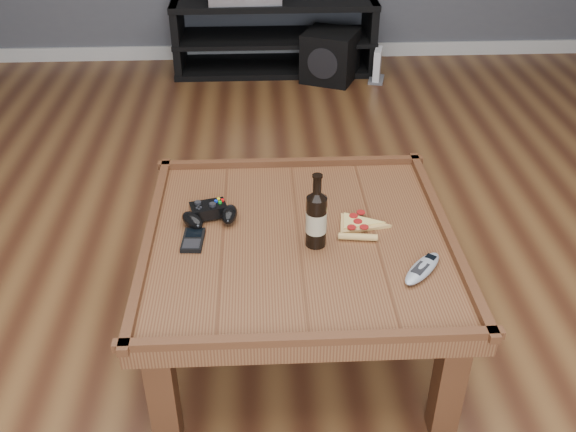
{
  "coord_description": "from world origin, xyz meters",
  "views": [
    {
      "loc": [
        -0.12,
        -1.71,
        1.66
      ],
      "look_at": [
        -0.03,
        0.02,
        0.52
      ],
      "focal_mm": 40.0,
      "sensor_mm": 36.0,
      "label": 1
    }
  ],
  "objects_px": {
    "media_console": "(274,35)",
    "remote_control": "(422,268)",
    "subwoofer": "(330,56)",
    "beer_bottle": "(316,217)",
    "game_controller": "(210,214)",
    "pizza_slice": "(358,225)",
    "coffee_table": "(299,251)",
    "smartphone": "(193,240)",
    "game_console": "(377,66)"
  },
  "relations": [
    {
      "from": "remote_control",
      "to": "game_console",
      "type": "xyz_separation_m",
      "value": [
        0.34,
        2.7,
        -0.36
      ]
    },
    {
      "from": "game_controller",
      "to": "game_console",
      "type": "bearing_deg",
      "value": 52.86
    },
    {
      "from": "beer_bottle",
      "to": "game_console",
      "type": "distance_m",
      "value": 2.65
    },
    {
      "from": "beer_bottle",
      "to": "subwoofer",
      "type": "xyz_separation_m",
      "value": [
        0.32,
        2.58,
        -0.39
      ]
    },
    {
      "from": "media_console",
      "to": "smartphone",
      "type": "height_order",
      "value": "media_console"
    },
    {
      "from": "media_console",
      "to": "remote_control",
      "type": "xyz_separation_m",
      "value": [
        0.36,
        -2.95,
        0.22
      ]
    },
    {
      "from": "beer_bottle",
      "to": "game_console",
      "type": "height_order",
      "value": "beer_bottle"
    },
    {
      "from": "media_console",
      "to": "game_console",
      "type": "bearing_deg",
      "value": -20.32
    },
    {
      "from": "subwoofer",
      "to": "game_console",
      "type": "height_order",
      "value": "subwoofer"
    },
    {
      "from": "game_controller",
      "to": "game_console",
      "type": "relative_size",
      "value": 0.92
    },
    {
      "from": "game_controller",
      "to": "smartphone",
      "type": "xyz_separation_m",
      "value": [
        -0.05,
        -0.12,
        -0.02
      ]
    },
    {
      "from": "coffee_table",
      "to": "subwoofer",
      "type": "relative_size",
      "value": 2.35
    },
    {
      "from": "coffee_table",
      "to": "subwoofer",
      "type": "height_order",
      "value": "coffee_table"
    },
    {
      "from": "coffee_table",
      "to": "pizza_slice",
      "type": "xyz_separation_m",
      "value": [
        0.2,
        0.04,
        0.07
      ]
    },
    {
      "from": "pizza_slice",
      "to": "remote_control",
      "type": "xyz_separation_m",
      "value": [
        0.16,
        -0.25,
        0.01
      ]
    },
    {
      "from": "game_controller",
      "to": "pizza_slice",
      "type": "distance_m",
      "value": 0.5
    },
    {
      "from": "smartphone",
      "to": "remote_control",
      "type": "height_order",
      "value": "remote_control"
    },
    {
      "from": "game_console",
      "to": "game_controller",
      "type": "bearing_deg",
      "value": -98.34
    },
    {
      "from": "coffee_table",
      "to": "media_console",
      "type": "relative_size",
      "value": 0.74
    },
    {
      "from": "game_controller",
      "to": "subwoofer",
      "type": "relative_size",
      "value": 0.47
    },
    {
      "from": "smartphone",
      "to": "remote_control",
      "type": "xyz_separation_m",
      "value": [
        0.7,
        -0.19,
        0.01
      ]
    },
    {
      "from": "remote_control",
      "to": "game_controller",
      "type": "bearing_deg",
      "value": -165.82
    },
    {
      "from": "coffee_table",
      "to": "pizza_slice",
      "type": "relative_size",
      "value": 4.25
    },
    {
      "from": "smartphone",
      "to": "subwoofer",
      "type": "relative_size",
      "value": 0.29
    },
    {
      "from": "beer_bottle",
      "to": "smartphone",
      "type": "bearing_deg",
      "value": 175.71
    },
    {
      "from": "media_console",
      "to": "smartphone",
      "type": "xyz_separation_m",
      "value": [
        -0.34,
        -2.76,
        0.21
      ]
    },
    {
      "from": "media_console",
      "to": "pizza_slice",
      "type": "distance_m",
      "value": 2.72
    },
    {
      "from": "remote_control",
      "to": "subwoofer",
      "type": "bearing_deg",
      "value": 129.43
    },
    {
      "from": "game_controller",
      "to": "smartphone",
      "type": "relative_size",
      "value": 1.62
    },
    {
      "from": "coffee_table",
      "to": "beer_bottle",
      "type": "height_order",
      "value": "beer_bottle"
    },
    {
      "from": "media_console",
      "to": "subwoofer",
      "type": "height_order",
      "value": "media_console"
    },
    {
      "from": "beer_bottle",
      "to": "smartphone",
      "type": "distance_m",
      "value": 0.41
    },
    {
      "from": "beer_bottle",
      "to": "subwoofer",
      "type": "height_order",
      "value": "beer_bottle"
    },
    {
      "from": "smartphone",
      "to": "game_console",
      "type": "bearing_deg",
      "value": 70.96
    },
    {
      "from": "media_console",
      "to": "smartphone",
      "type": "distance_m",
      "value": 2.79
    },
    {
      "from": "smartphone",
      "to": "game_console",
      "type": "xyz_separation_m",
      "value": [
        1.04,
        2.51,
        -0.36
      ]
    },
    {
      "from": "game_controller",
      "to": "pizza_slice",
      "type": "height_order",
      "value": "game_controller"
    },
    {
      "from": "coffee_table",
      "to": "game_console",
      "type": "height_order",
      "value": "coffee_table"
    },
    {
      "from": "subwoofer",
      "to": "remote_control",
      "type": "bearing_deg",
      "value": -66.67
    },
    {
      "from": "media_console",
      "to": "game_controller",
      "type": "relative_size",
      "value": 6.8
    },
    {
      "from": "remote_control",
      "to": "beer_bottle",
      "type": "bearing_deg",
      "value": -167.62
    },
    {
      "from": "smartphone",
      "to": "subwoofer",
      "type": "bearing_deg",
      "value": 77.79
    },
    {
      "from": "coffee_table",
      "to": "game_controller",
      "type": "height_order",
      "value": "game_controller"
    },
    {
      "from": "smartphone",
      "to": "beer_bottle",
      "type": "bearing_deg",
      "value": -0.81
    },
    {
      "from": "pizza_slice",
      "to": "subwoofer",
      "type": "relative_size",
      "value": 0.55
    },
    {
      "from": "media_console",
      "to": "remote_control",
      "type": "relative_size",
      "value": 7.58
    },
    {
      "from": "pizza_slice",
      "to": "remote_control",
      "type": "relative_size",
      "value": 1.31
    },
    {
      "from": "media_console",
      "to": "game_controller",
      "type": "distance_m",
      "value": 2.67
    },
    {
      "from": "pizza_slice",
      "to": "game_console",
      "type": "relative_size",
      "value": 1.08
    },
    {
      "from": "coffee_table",
      "to": "beer_bottle",
      "type": "relative_size",
      "value": 4.04
    }
  ]
}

